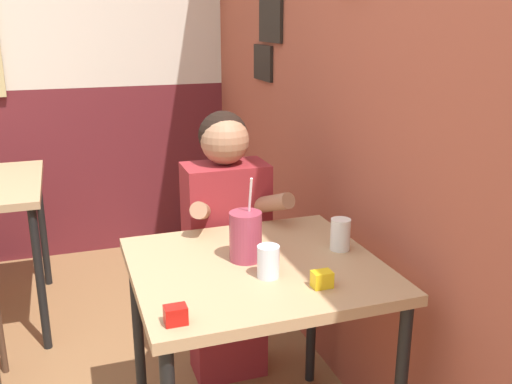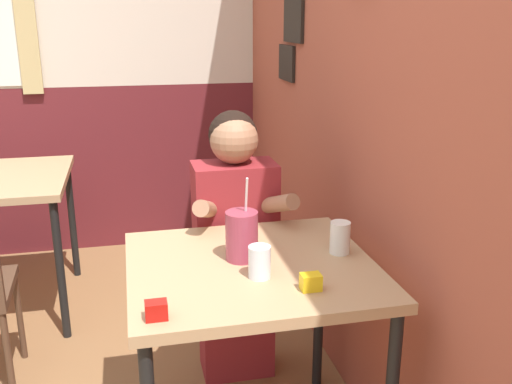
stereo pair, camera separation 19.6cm
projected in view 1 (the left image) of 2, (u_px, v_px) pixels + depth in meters
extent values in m
cube|color=#9E4C38|center=(298.00, 56.00, 2.67)|extent=(0.06, 4.48, 2.70)
cube|color=black|center=(270.00, 18.00, 2.85)|extent=(0.02, 0.30, 0.23)
cube|color=black|center=(263.00, 63.00, 3.01)|extent=(0.02, 0.26, 0.18)
cube|color=maroon|center=(39.00, 175.00, 3.67)|extent=(5.44, 0.06, 1.10)
cube|color=tan|center=(256.00, 269.00, 1.88)|extent=(0.80, 0.75, 0.04)
cylinder|color=black|center=(138.00, 336.00, 2.18)|extent=(0.04, 0.04, 0.71)
cylinder|color=black|center=(312.00, 306.00, 2.40)|extent=(0.04, 0.04, 0.71)
cylinder|color=black|center=(40.00, 280.00, 2.64)|extent=(0.04, 0.04, 0.71)
cylinder|color=black|center=(43.00, 228.00, 3.30)|extent=(0.04, 0.04, 0.71)
cylinder|color=#4C3323|center=(0.00, 330.00, 2.50)|extent=(0.03, 0.03, 0.43)
cube|color=maroon|center=(228.00, 324.00, 2.50)|extent=(0.31, 0.20, 0.46)
cube|color=maroon|center=(226.00, 222.00, 2.36)|extent=(0.34, 0.20, 0.50)
sphere|color=black|center=(223.00, 136.00, 2.28)|extent=(0.20, 0.20, 0.20)
sphere|color=#9E7051|center=(225.00, 140.00, 2.26)|extent=(0.20, 0.20, 0.20)
cylinder|color=#9E7051|center=(201.00, 211.00, 2.16)|extent=(0.14, 0.27, 0.15)
cylinder|color=#9E7051|center=(269.00, 204.00, 2.25)|extent=(0.14, 0.27, 0.15)
cylinder|color=#99384C|center=(246.00, 236.00, 1.88)|extent=(0.11, 0.11, 0.17)
cylinder|color=white|center=(250.00, 197.00, 1.85)|extent=(0.01, 0.04, 0.14)
cylinder|color=silver|center=(268.00, 262.00, 1.76)|extent=(0.07, 0.07, 0.10)
cylinder|color=silver|center=(340.00, 234.00, 1.97)|extent=(0.07, 0.07, 0.11)
cube|color=#B7140F|center=(176.00, 315.00, 1.50)|extent=(0.06, 0.04, 0.05)
cube|color=yellow|center=(322.00, 279.00, 1.70)|extent=(0.06, 0.04, 0.05)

